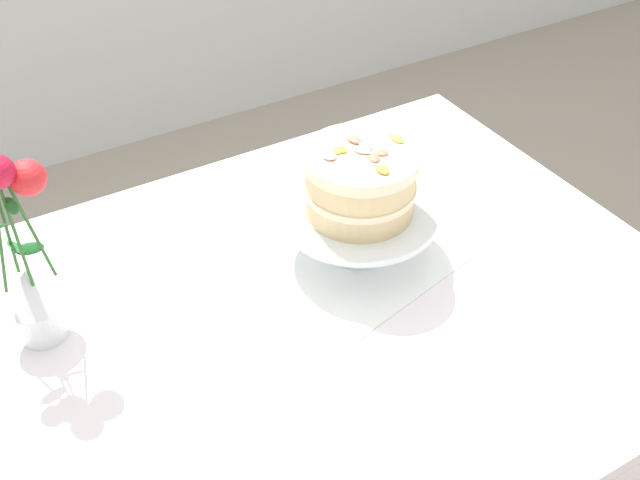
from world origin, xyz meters
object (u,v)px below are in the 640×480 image
object	(u,v)px
cake_stand	(359,218)
flower_vase	(25,266)
dining_table	(297,363)
layer_cake	(360,182)

from	to	relation	value
cake_stand	flower_vase	distance (m)	0.57
dining_table	flower_vase	world-z (taller)	flower_vase
layer_cake	flower_vase	distance (m)	0.57
layer_cake	flower_vase	xyz separation A→B (m)	(-0.56, 0.08, -0.01)
dining_table	cake_stand	bearing A→B (deg)	29.86
cake_stand	dining_table	bearing A→B (deg)	-150.14
dining_table	layer_cake	size ratio (longest dim) A/B	6.85
flower_vase	dining_table	bearing A→B (deg)	-28.02
dining_table	cake_stand	distance (m)	0.28
cake_stand	layer_cake	bearing A→B (deg)	39.81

